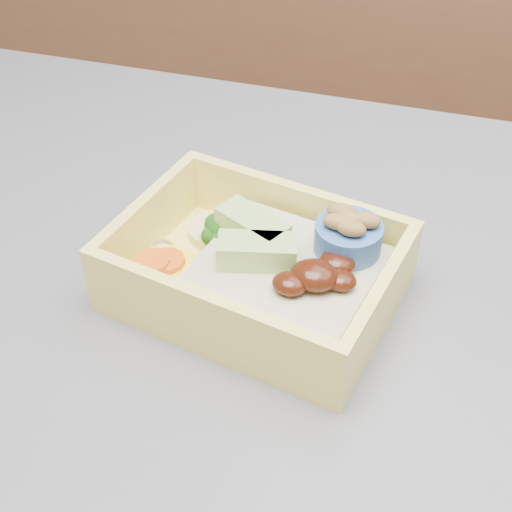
# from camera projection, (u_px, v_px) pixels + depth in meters

# --- Properties ---
(bento_box) EXTENTS (0.21, 0.17, 0.07)m
(bento_box) POSITION_uv_depth(u_px,v_px,m) (265.00, 271.00, 0.49)
(bento_box) COLOR #FFEC69
(bento_box) RESTS_ON island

